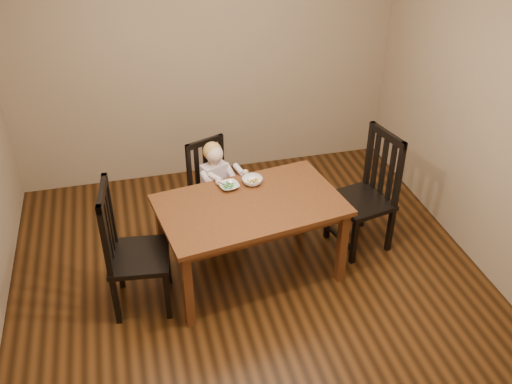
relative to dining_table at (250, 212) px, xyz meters
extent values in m
cube|color=#48270F|center=(-0.03, -0.17, -0.65)|extent=(4.00, 4.00, 0.01)
cube|color=#977E5F|center=(-0.03, 1.83, 0.70)|extent=(4.00, 0.01, 2.70)
cube|color=#977E5F|center=(-0.03, -2.17, 0.70)|extent=(4.00, 0.01, 2.70)
cube|color=#977E5F|center=(1.97, -0.17, 0.70)|extent=(0.01, 4.00, 2.70)
cube|color=#512412|center=(0.00, 0.00, 0.07)|extent=(1.59, 1.10, 0.04)
cube|color=#512412|center=(0.00, 0.00, 0.01)|extent=(1.45, 0.96, 0.08)
cube|color=#512412|center=(-0.60, -0.47, -0.30)|extent=(0.08, 0.08, 0.70)
cube|color=#512412|center=(0.72, -0.27, -0.30)|extent=(0.08, 0.08, 0.70)
cube|color=#512412|center=(-0.72, 0.27, -0.30)|extent=(0.08, 0.08, 0.70)
cube|color=#512412|center=(0.60, 0.47, -0.30)|extent=(0.08, 0.08, 0.70)
cube|color=black|center=(-0.17, 0.64, -0.26)|extent=(0.51, 0.50, 0.04)
cube|color=black|center=(-0.07, 0.86, -0.46)|extent=(0.05, 0.05, 0.37)
cube|color=black|center=(-0.39, 0.73, -0.46)|extent=(0.05, 0.05, 0.37)
cube|color=black|center=(0.05, 0.55, -0.46)|extent=(0.05, 0.05, 0.37)
cube|color=black|center=(-0.27, 0.43, -0.46)|extent=(0.05, 0.05, 0.37)
cube|color=black|center=(-0.07, 0.86, 0.02)|extent=(0.05, 0.05, 0.52)
cube|color=black|center=(-0.39, 0.73, 0.02)|extent=(0.05, 0.05, 0.52)
cube|color=black|center=(-0.23, 0.80, 0.25)|extent=(0.37, 0.17, 0.05)
cube|color=black|center=(-0.14, 0.83, -0.01)|extent=(0.04, 0.03, 0.45)
cube|color=black|center=(-0.23, 0.80, -0.01)|extent=(0.04, 0.03, 0.45)
cube|color=black|center=(-0.31, 0.76, -0.01)|extent=(0.04, 0.03, 0.45)
cube|color=black|center=(-0.92, -0.13, -0.18)|extent=(0.51, 0.53, 0.04)
cube|color=black|center=(-1.09, 0.10, -0.43)|extent=(0.05, 0.05, 0.45)
cube|color=black|center=(-1.14, -0.31, -0.43)|extent=(0.05, 0.05, 0.45)
cube|color=black|center=(-0.70, 0.05, -0.43)|extent=(0.05, 0.05, 0.45)
cube|color=black|center=(-0.75, -0.36, -0.43)|extent=(0.05, 0.05, 0.45)
cube|color=black|center=(-1.09, 0.10, 0.15)|extent=(0.05, 0.05, 0.62)
cube|color=black|center=(-1.14, -0.31, 0.15)|extent=(0.05, 0.05, 0.62)
cube|color=black|center=(-1.12, -0.11, 0.43)|extent=(0.09, 0.46, 0.07)
cube|color=black|center=(-1.11, 0.00, 0.12)|extent=(0.03, 0.05, 0.53)
cube|color=black|center=(-1.12, -0.11, 0.12)|extent=(0.03, 0.05, 0.53)
cube|color=black|center=(-1.13, -0.21, 0.12)|extent=(0.03, 0.05, 0.53)
cube|color=black|center=(1.06, 0.16, -0.18)|extent=(0.55, 0.57, 0.04)
cube|color=black|center=(1.29, 0.00, -0.42)|extent=(0.05, 0.05, 0.45)
cube|color=black|center=(1.20, 0.41, -0.42)|extent=(0.05, 0.05, 0.45)
cube|color=black|center=(0.91, -0.09, -0.42)|extent=(0.05, 0.05, 0.45)
cube|color=black|center=(0.82, 0.32, -0.42)|extent=(0.05, 0.05, 0.45)
cube|color=black|center=(1.29, 0.00, 0.16)|extent=(0.05, 0.05, 0.62)
cube|color=black|center=(1.20, 0.41, 0.16)|extent=(0.05, 0.05, 0.62)
cube|color=black|center=(1.25, 0.20, 0.44)|extent=(0.14, 0.46, 0.07)
cube|color=black|center=(1.27, 0.10, 0.12)|extent=(0.03, 0.05, 0.54)
cube|color=black|center=(1.25, 0.20, 0.12)|extent=(0.03, 0.05, 0.54)
cube|color=black|center=(1.22, 0.31, 0.12)|extent=(0.03, 0.05, 0.54)
imported|color=white|center=(-0.12, 0.26, 0.11)|extent=(0.19, 0.19, 0.04)
imported|color=white|center=(0.09, 0.28, 0.11)|extent=(0.22, 0.22, 0.05)
cube|color=silver|center=(-0.16, 0.23, 0.14)|extent=(0.12, 0.08, 0.05)
cube|color=silver|center=(-0.16, 0.23, 0.12)|extent=(0.05, 0.04, 0.01)
camera|label=1|loc=(-0.88, -3.68, 2.68)|focal=40.00mm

